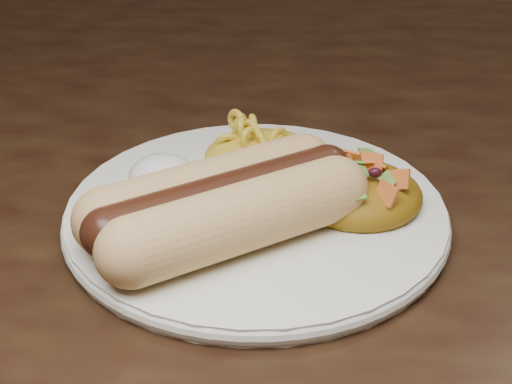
{
  "coord_description": "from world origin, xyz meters",
  "views": [
    {
      "loc": [
        0.1,
        -0.49,
        1.02
      ],
      "look_at": [
        0.07,
        -0.06,
        0.77
      ],
      "focal_mm": 55.0,
      "sensor_mm": 36.0,
      "label": 1
    }
  ],
  "objects": [
    {
      "name": "table",
      "position": [
        0.0,
        0.0,
        0.66
      ],
      "size": [
        1.6,
        0.9,
        0.75
      ],
      "color": "black",
      "rests_on": "floor"
    },
    {
      "name": "plate",
      "position": [
        0.07,
        -0.06,
        0.76
      ],
      "size": [
        0.25,
        0.25,
        0.01
      ],
      "primitive_type": "cylinder",
      "rotation": [
        0.0,
        0.0,
        0.02
      ],
      "color": "silver",
      "rests_on": "table"
    },
    {
      "name": "hotdog",
      "position": [
        0.05,
        -0.09,
        0.78
      ],
      "size": [
        0.14,
        0.14,
        0.04
      ],
      "rotation": [
        0.0,
        0.0,
        0.6
      ],
      "color": "tan",
      "rests_on": "plate"
    },
    {
      "name": "mac_and_cheese",
      "position": [
        0.07,
        -0.0,
        0.78
      ],
      "size": [
        0.1,
        0.1,
        0.03
      ],
      "primitive_type": "ellipsoid",
      "rotation": [
        0.0,
        0.0,
        -0.29
      ],
      "color": "gold",
      "rests_on": "plate"
    },
    {
      "name": "sour_cream",
      "position": [
        0.0,
        -0.04,
        0.78
      ],
      "size": [
        0.06,
        0.06,
        0.03
      ],
      "primitive_type": "ellipsoid",
      "rotation": [
        0.0,
        0.0,
        0.3
      ],
      "color": "white",
      "rests_on": "plate"
    },
    {
      "name": "taco_salad",
      "position": [
        0.13,
        -0.05,
        0.78
      ],
      "size": [
        0.08,
        0.08,
        0.04
      ],
      "rotation": [
        0.0,
        0.0,
        0.08
      ],
      "color": "#A93E02",
      "rests_on": "plate"
    }
  ]
}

